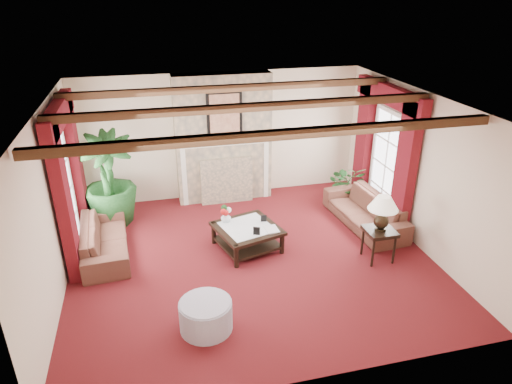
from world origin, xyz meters
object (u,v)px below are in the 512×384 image
object	(u,v)px
sofa_left	(104,234)
ottoman	(206,316)
sofa_right	(365,206)
coffee_table	(247,237)
side_table	(378,244)
potted_palm	(111,199)

from	to	relation	value
sofa_left	ottoman	xyz separation A→B (m)	(1.43, -2.34, -0.16)
sofa_right	coffee_table	distance (m)	2.45
coffee_table	ottoman	bearing A→B (deg)	-133.53
sofa_left	ottoman	size ratio (longest dim) A/B	2.68
sofa_right	coffee_table	bearing A→B (deg)	-87.50
coffee_table	ottoman	distance (m)	2.16
coffee_table	side_table	bearing A→B (deg)	-38.42
sofa_right	side_table	xyz separation A→B (m)	(-0.34, -1.19, -0.11)
sofa_left	ottoman	distance (m)	2.75
sofa_right	side_table	size ratio (longest dim) A/B	3.64
side_table	sofa_left	bearing A→B (deg)	163.89
potted_palm	ottoman	world-z (taller)	potted_palm
sofa_left	side_table	bearing A→B (deg)	-109.81
ottoman	sofa_right	bearing A→B (deg)	32.96
potted_palm	side_table	bearing A→B (deg)	-28.97
sofa_right	potted_palm	distance (m)	4.94
potted_palm	sofa_left	bearing A→B (deg)	-94.42
coffee_table	ottoman	xyz separation A→B (m)	(-1.01, -1.91, 0.00)
sofa_left	sofa_right	xyz separation A→B (m)	(4.86, -0.12, 0.02)
side_table	sofa_right	bearing A→B (deg)	74.26
potted_palm	side_table	world-z (taller)	potted_palm
coffee_table	ottoman	world-z (taller)	ottoman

